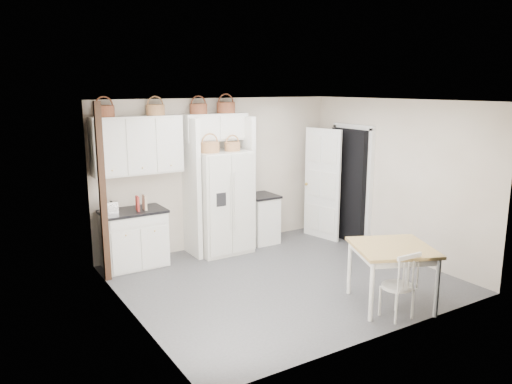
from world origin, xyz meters
TOP-DOWN VIEW (x-y plane):
  - floor at (0.00, 0.00)m, footprint 4.50×4.50m
  - ceiling at (0.00, 0.00)m, footprint 4.50×4.50m
  - wall_back at (0.00, 2.00)m, footprint 4.50×0.00m
  - wall_left at (-2.25, 0.00)m, footprint 0.00×4.00m
  - wall_right at (2.25, 0.00)m, footprint 0.00×4.00m
  - refrigerator at (-0.15, 1.62)m, footprint 0.90×0.72m
  - base_cab_left at (-1.67, 1.70)m, footprint 0.94×0.59m
  - base_cab_right at (0.70, 1.70)m, footprint 0.48×0.58m
  - dining_table at (0.70, -1.45)m, footprint 1.26×1.26m
  - windsor_chair at (0.49, -1.75)m, footprint 0.41×0.37m
  - counter_left at (-1.67, 1.70)m, footprint 0.98×0.63m
  - counter_right at (0.70, 1.70)m, footprint 0.52×0.61m
  - toaster at (-2.04, 1.68)m, footprint 0.28×0.19m
  - cookbook_red at (-1.61, 1.62)m, footprint 0.05×0.15m
  - cookbook_cream at (-1.50, 1.62)m, footprint 0.04×0.16m
  - basket_upper_a at (-1.98, 1.83)m, footprint 0.30×0.30m
  - basket_upper_c at (-1.18, 1.83)m, footprint 0.29×0.29m
  - basket_bridge_a at (-0.44, 1.83)m, footprint 0.30×0.30m
  - basket_bridge_b at (0.07, 1.83)m, footprint 0.32×0.32m
  - basket_fridge_a at (-0.40, 1.52)m, footprint 0.32×0.32m
  - basket_fridge_b at (0.02, 1.52)m, footprint 0.27×0.27m
  - upper_cabinet at (-1.50, 1.83)m, footprint 1.40×0.34m
  - bridge_cabinet at (-0.15, 1.83)m, footprint 1.12×0.34m
  - fridge_panel_left at (-0.66, 1.70)m, footprint 0.08×0.60m
  - fridge_panel_right at (0.36, 1.70)m, footprint 0.08×0.60m
  - trim_post at (-2.20, 1.35)m, footprint 0.09×0.09m
  - doorway_void at (2.16, 1.00)m, footprint 0.18×0.85m
  - door_slab at (1.80, 1.33)m, footprint 0.21×0.79m

SIDE VIEW (x-z plane):
  - floor at x=0.00m, z-range 0.00..0.00m
  - dining_table at x=0.70m, z-range 0.00..0.80m
  - windsor_chair at x=0.49m, z-range 0.00..0.81m
  - base_cab_right at x=0.70m, z-range 0.00..0.84m
  - base_cab_left at x=-1.67m, z-range 0.00..0.87m
  - counter_right at x=0.70m, z-range 0.84..0.88m
  - refrigerator at x=-0.15m, z-range 0.00..1.74m
  - counter_left at x=-1.67m, z-range 0.87..0.91m
  - toaster at x=-2.04m, z-range 0.91..1.09m
  - doorway_void at x=2.16m, z-range 0.00..2.05m
  - door_slab at x=1.80m, z-range 0.00..2.05m
  - cookbook_red at x=-1.61m, z-range 0.91..1.14m
  - cookbook_cream at x=-1.50m, z-range 0.91..1.15m
  - fridge_panel_left at x=-0.66m, z-range 0.00..2.30m
  - fridge_panel_right at x=0.36m, z-range 0.00..2.30m
  - wall_back at x=0.00m, z-range -0.95..3.55m
  - wall_left at x=-2.25m, z-range -0.70..3.30m
  - wall_right at x=2.25m, z-range -0.70..3.30m
  - trim_post at x=-2.20m, z-range 0.00..2.60m
  - basket_fridge_b at x=0.02m, z-range 1.74..1.89m
  - basket_fridge_a at x=-0.40m, z-range 1.74..1.91m
  - upper_cabinet at x=-1.50m, z-range 1.45..2.35m
  - bridge_cabinet at x=-0.15m, z-range 1.90..2.35m
  - basket_bridge_a at x=-0.44m, z-range 2.35..2.52m
  - basket_upper_c at x=-1.18m, z-range 2.35..2.52m
  - basket_upper_a at x=-1.98m, z-range 2.35..2.52m
  - basket_bridge_b at x=0.07m, z-range 2.35..2.53m
  - ceiling at x=0.00m, z-range 2.60..2.60m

